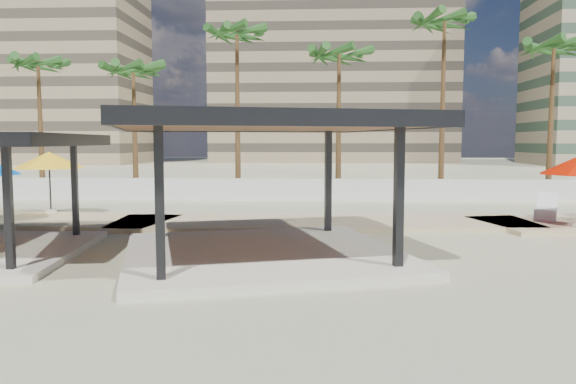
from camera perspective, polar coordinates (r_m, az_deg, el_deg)
name	(u,v)px	position (r m, az deg, el deg)	size (l,w,h in m)	color
ground	(249,263)	(15.06, -3.98, -7.23)	(200.00, 200.00, 0.00)	#CEBD88
promenade	(322,221)	(22.48, 3.51, -2.96)	(44.45, 7.97, 0.24)	#C6B284
boundary_wall	(285,190)	(30.76, -0.32, 0.24)	(56.00, 0.30, 1.20)	silver
building_west	(24,61)	(94.28, -25.22, 11.99)	(34.00, 16.00, 32.40)	#937F60
building_mid	(332,73)	(93.28, 4.51, 11.92)	(38.00, 16.00, 30.40)	#847259
pavilion_central	(262,174)	(15.46, -2.65, 1.86)	(9.61, 9.61, 3.92)	beige
umbrella_b	(49,160)	(26.27, -23.11, 2.98)	(3.65, 3.65, 2.61)	beige
lounger_b	(546,212)	(24.84, 24.75, -1.86)	(1.71, 2.54, 0.92)	silver
palm_b	(38,69)	(37.56, -24.04, 11.36)	(3.00, 3.00, 8.71)	brown
palm_c	(133,75)	(34.66, -15.44, 11.41)	(3.00, 3.00, 8.23)	brown
palm_d	(237,40)	(34.36, -5.21, 15.10)	(3.00, 3.00, 10.42)	brown
palm_e	(339,60)	(33.35, 5.22, 13.18)	(3.00, 3.00, 9.05)	brown
palm_f	(444,29)	(34.56, 15.61, 15.65)	(3.00, 3.00, 10.91)	brown
palm_g	(554,53)	(35.68, 25.38, 12.60)	(3.00, 3.00, 9.33)	brown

